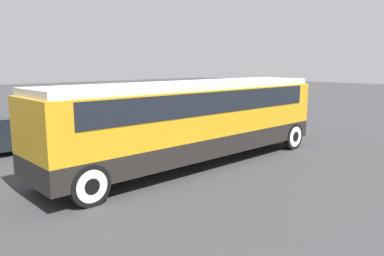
% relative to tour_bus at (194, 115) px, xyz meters
% --- Properties ---
extents(ground_plane, '(120.00, 120.00, 0.00)m').
position_rel_tour_bus_xyz_m(ground_plane, '(-0.10, -0.00, -1.82)').
color(ground_plane, '#38383A').
extents(tour_bus, '(11.53, 2.60, 3.00)m').
position_rel_tour_bus_xyz_m(tour_bus, '(0.00, 0.00, 0.00)').
color(tour_bus, black).
rests_on(tour_bus, ground_plane).
extents(parked_car_near, '(4.03, 1.93, 1.37)m').
position_rel_tour_bus_xyz_m(parked_car_near, '(3.73, 4.89, -1.14)').
color(parked_car_near, '#BCBCC1').
rests_on(parked_car_near, ground_plane).
extents(parked_car_mid, '(4.68, 1.87, 1.39)m').
position_rel_tour_bus_xyz_m(parked_car_mid, '(1.66, 7.47, -1.12)').
color(parked_car_mid, maroon).
rests_on(parked_car_mid, ground_plane).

